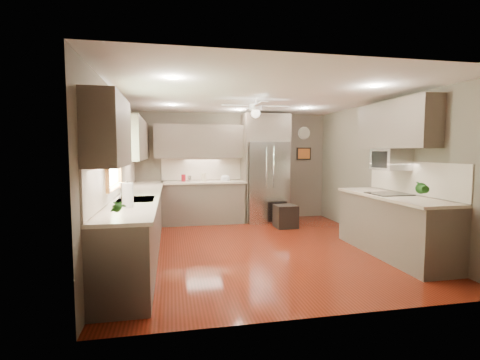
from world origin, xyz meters
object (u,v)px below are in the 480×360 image
object	(u,v)px
potted_plant_left	(118,207)
soap_bottle	(129,189)
canister_b	(190,178)
canister_c	(204,177)
microwave	(391,159)
canister_a	(184,178)
bowl	(225,180)
potted_plant_right	(422,188)
paper_towel	(128,196)
refrigerator	(266,170)
stool	(286,216)

from	to	relation	value
potted_plant_left	soap_bottle	bearing A→B (deg)	93.60
canister_b	soap_bottle	size ratio (longest dim) A/B	0.60
canister_c	microwave	size ratio (longest dim) A/B	0.35
canister_a	microwave	bearing A→B (deg)	-41.01
canister_c	bowl	distance (m)	0.50
canister_a	bowl	xyz separation A→B (m)	(0.94, -0.02, -0.05)
potted_plant_right	bowl	world-z (taller)	potted_plant_right
canister_a	canister_c	xyz separation A→B (m)	(0.44, -0.03, 0.01)
paper_towel	canister_c	bearing A→B (deg)	70.25
canister_b	canister_c	bearing A→B (deg)	3.01
canister_a	refrigerator	distance (m)	1.88
refrigerator	bowl	bearing A→B (deg)	176.87
canister_c	refrigerator	size ratio (longest dim) A/B	0.08
potted_plant_right	canister_c	bearing A→B (deg)	125.88
soap_bottle	potted_plant_right	world-z (taller)	potted_plant_right
potted_plant_right	refrigerator	bearing A→B (deg)	108.55
potted_plant_right	microwave	bearing A→B (deg)	82.29
canister_b	potted_plant_right	size ratio (longest dim) A/B	0.36
potted_plant_left	bowl	distance (m)	4.57
canister_c	microwave	distance (m)	3.91
canister_a	canister_c	distance (m)	0.45
canister_c	potted_plant_left	world-z (taller)	potted_plant_left
stool	potted_plant_left	bearing A→B (deg)	-130.16
potted_plant_left	paper_towel	world-z (taller)	paper_towel
paper_towel	bowl	bearing A→B (deg)	63.38
canister_b	microwave	bearing A→B (deg)	-41.75
microwave	paper_towel	xyz separation A→B (m)	(-3.98, -0.68, -0.40)
canister_b	microwave	distance (m)	4.13
potted_plant_right	bowl	xyz separation A→B (m)	(-2.14, 3.65, -0.15)
potted_plant_left	potted_plant_right	size ratio (longest dim) A/B	0.77
microwave	stool	distance (m)	2.55
canister_a	canister_b	size ratio (longest dim) A/B	1.22
soap_bottle	potted_plant_right	size ratio (longest dim) A/B	0.60
potted_plant_left	canister_c	bearing A→B (deg)	73.78
soap_bottle	canister_a	bearing A→B (deg)	68.50
canister_a	microwave	world-z (taller)	microwave
refrigerator	microwave	distance (m)	3.03
canister_a	soap_bottle	bearing A→B (deg)	-111.50
soap_bottle	paper_towel	xyz separation A→B (m)	(0.12, -1.15, 0.04)
canister_a	paper_towel	size ratio (longest dim) A/B	0.46
canister_a	refrigerator	world-z (taller)	refrigerator
potted_plant_left	paper_towel	size ratio (longest dim) A/B	0.81
soap_bottle	bowl	size ratio (longest dim) A/B	1.02
microwave	refrigerator	bearing A→B (deg)	116.09
canister_a	canister_b	world-z (taller)	canister_a
potted_plant_left	potted_plant_right	world-z (taller)	potted_plant_right
potted_plant_right	bowl	bearing A→B (deg)	120.38
canister_c	soap_bottle	xyz separation A→B (m)	(-1.35, -2.27, 0.01)
bowl	paper_towel	world-z (taller)	paper_towel
canister_a	soap_bottle	xyz separation A→B (m)	(-0.91, -2.30, 0.02)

